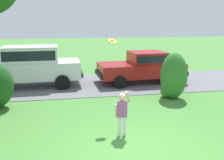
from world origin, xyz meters
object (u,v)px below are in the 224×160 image
at_px(child_thrower, 122,111).
at_px(frisbee, 112,41).
at_px(parked_sedan, 142,66).
at_px(parked_suv, 31,64).

xyz_separation_m(child_thrower, frisbee, (-0.06, 1.18, 1.77)).
relative_size(parked_sedan, frisbee, 14.77).
relative_size(parked_sedan, parked_suv, 0.94).
bearing_deg(parked_suv, frisbee, -57.70).
bearing_deg(parked_suv, parked_sedan, -1.50).
bearing_deg(child_thrower, parked_suv, 117.35).
height_order(child_thrower, frisbee, frisbee).
xyz_separation_m(parked_sedan, frisbee, (-2.37, -4.64, 1.64)).
bearing_deg(parked_sedan, parked_suv, 178.50).
bearing_deg(parked_suv, child_thrower, -62.65).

